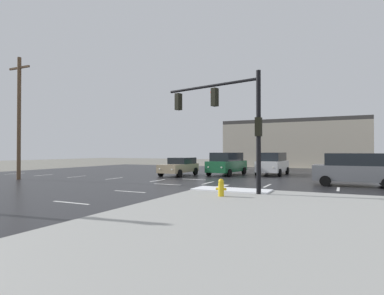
{
  "coord_description": "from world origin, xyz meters",
  "views": [
    {
      "loc": [
        10.23,
        -19.6,
        2.18
      ],
      "look_at": [
        -1.57,
        4.92,
        2.5
      ],
      "focal_mm": 29.31,
      "sensor_mm": 36.0,
      "label": 1
    }
  ],
  "objects_px": {
    "suv_grey": "(355,169)",
    "utility_pole_mid": "(19,116)",
    "suv_white": "(273,163)",
    "traffic_signal_mast": "(230,113)",
    "suv_green": "(227,163)",
    "sedan_tan": "(180,166)",
    "fire_hydrant": "(221,187)"
  },
  "relations": [
    {
      "from": "traffic_signal_mast",
      "to": "suv_green",
      "type": "xyz_separation_m",
      "value": [
        -4.26,
        11.64,
        -3.02
      ]
    },
    {
      "from": "traffic_signal_mast",
      "to": "suv_grey",
      "type": "height_order",
      "value": "traffic_signal_mast"
    },
    {
      "from": "traffic_signal_mast",
      "to": "fire_hydrant",
      "type": "xyz_separation_m",
      "value": [
        0.19,
        -1.85,
        -3.58
      ]
    },
    {
      "from": "traffic_signal_mast",
      "to": "suv_green",
      "type": "bearing_deg",
      "value": -57.88
    },
    {
      "from": "fire_hydrant",
      "to": "suv_grey",
      "type": "relative_size",
      "value": 0.16
    },
    {
      "from": "suv_grey",
      "to": "sedan_tan",
      "type": "relative_size",
      "value": 1.07
    },
    {
      "from": "fire_hydrant",
      "to": "sedan_tan",
      "type": "height_order",
      "value": "sedan_tan"
    },
    {
      "from": "suv_grey",
      "to": "utility_pole_mid",
      "type": "xyz_separation_m",
      "value": [
        -22.96,
        -6.01,
        3.81
      ]
    },
    {
      "from": "suv_white",
      "to": "traffic_signal_mast",
      "type": "bearing_deg",
      "value": 4.73
    },
    {
      "from": "sedan_tan",
      "to": "suv_green",
      "type": "height_order",
      "value": "suv_green"
    },
    {
      "from": "utility_pole_mid",
      "to": "sedan_tan",
      "type": "bearing_deg",
      "value": 43.26
    },
    {
      "from": "fire_hydrant",
      "to": "utility_pole_mid",
      "type": "xyz_separation_m",
      "value": [
        -17.33,
        2.46,
        4.36
      ]
    },
    {
      "from": "suv_grey",
      "to": "suv_white",
      "type": "xyz_separation_m",
      "value": [
        -6.4,
        6.97,
        0.0
      ]
    },
    {
      "from": "sedan_tan",
      "to": "suv_green",
      "type": "distance_m",
      "value": 4.28
    },
    {
      "from": "suv_grey",
      "to": "utility_pole_mid",
      "type": "height_order",
      "value": "utility_pole_mid"
    },
    {
      "from": "suv_white",
      "to": "suv_grey",
      "type": "bearing_deg",
      "value": 44.86
    },
    {
      "from": "fire_hydrant",
      "to": "suv_white",
      "type": "xyz_separation_m",
      "value": [
        -0.77,
        15.44,
        0.55
      ]
    },
    {
      "from": "suv_grey",
      "to": "fire_hydrant",
      "type": "bearing_deg",
      "value": -123.1
    },
    {
      "from": "fire_hydrant",
      "to": "utility_pole_mid",
      "type": "height_order",
      "value": "utility_pole_mid"
    },
    {
      "from": "fire_hydrant",
      "to": "suv_green",
      "type": "height_order",
      "value": "suv_green"
    },
    {
      "from": "suv_white",
      "to": "utility_pole_mid",
      "type": "height_order",
      "value": "utility_pole_mid"
    },
    {
      "from": "traffic_signal_mast",
      "to": "suv_grey",
      "type": "relative_size",
      "value": 1.22
    },
    {
      "from": "suv_grey",
      "to": "traffic_signal_mast",
      "type": "bearing_deg",
      "value": -130.82
    },
    {
      "from": "suv_green",
      "to": "traffic_signal_mast",
      "type": "bearing_deg",
      "value": 25.72
    },
    {
      "from": "suv_green",
      "to": "utility_pole_mid",
      "type": "xyz_separation_m",
      "value": [
        -12.88,
        -11.03,
        3.81
      ]
    },
    {
      "from": "sedan_tan",
      "to": "utility_pole_mid",
      "type": "distance_m",
      "value": 13.36
    },
    {
      "from": "fire_hydrant",
      "to": "suv_grey",
      "type": "height_order",
      "value": "suv_grey"
    },
    {
      "from": "traffic_signal_mast",
      "to": "suv_green",
      "type": "height_order",
      "value": "traffic_signal_mast"
    },
    {
      "from": "traffic_signal_mast",
      "to": "sedan_tan",
      "type": "distance_m",
      "value": 12.63
    },
    {
      "from": "suv_green",
      "to": "utility_pole_mid",
      "type": "distance_m",
      "value": 17.37
    },
    {
      "from": "traffic_signal_mast",
      "to": "sedan_tan",
      "type": "xyz_separation_m",
      "value": [
        -7.86,
        9.34,
        -3.26
      ]
    },
    {
      "from": "suv_white",
      "to": "utility_pole_mid",
      "type": "distance_m",
      "value": 21.38
    }
  ]
}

